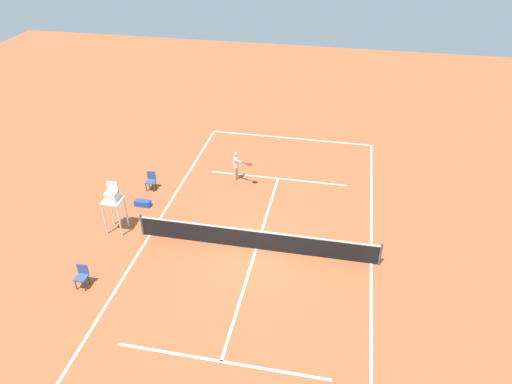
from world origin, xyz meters
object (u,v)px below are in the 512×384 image
(umpire_chair, at_px, (113,200))
(tennis_ball, at_px, (225,189))
(equipment_bag, at_px, (143,203))
(player_serving, at_px, (237,164))
(courtside_chair_near, at_px, (82,275))
(courtside_chair_mid, at_px, (151,180))

(umpire_chair, bearing_deg, tennis_ball, -132.65)
(tennis_ball, height_order, equipment_bag, equipment_bag)
(umpire_chair, bearing_deg, equipment_bag, -100.20)
(player_serving, bearing_deg, courtside_chair_near, -3.60)
(umpire_chair, bearing_deg, courtside_chair_mid, -93.57)
(umpire_chair, bearing_deg, courtside_chair_near, 93.85)
(player_serving, xyz_separation_m, equipment_bag, (3.89, 3.22, -0.80))
(courtside_chair_near, xyz_separation_m, equipment_bag, (-0.12, -5.57, -0.38))
(equipment_bag, bearing_deg, courtside_chair_mid, -84.69)
(umpire_chair, relative_size, courtside_chair_near, 2.54)
(umpire_chair, relative_size, courtside_chair_mid, 2.54)
(umpire_chair, distance_m, equipment_bag, 2.49)
(player_serving, bearing_deg, courtside_chair_mid, -45.99)
(courtside_chair_near, relative_size, equipment_bag, 1.25)
(umpire_chair, distance_m, courtside_chair_near, 3.75)
(player_serving, relative_size, equipment_bag, 2.11)
(courtside_chair_mid, distance_m, equipment_bag, 1.56)
(player_serving, height_order, tennis_ball, player_serving)
(umpire_chair, relative_size, equipment_bag, 3.17)
(umpire_chair, xyz_separation_m, courtside_chair_near, (-0.24, 3.58, -1.07))
(player_serving, height_order, courtside_chair_mid, player_serving)
(umpire_chair, bearing_deg, player_serving, -129.20)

